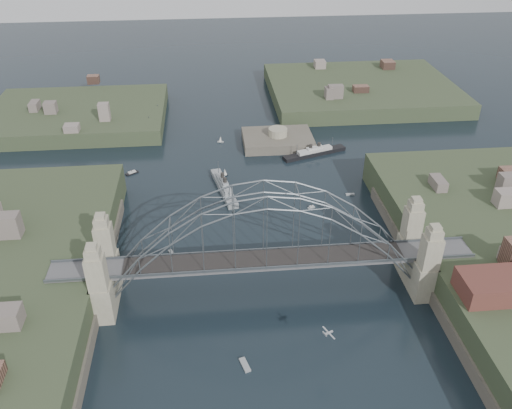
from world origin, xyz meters
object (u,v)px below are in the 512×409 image
at_px(fort_island, 278,145).
at_px(naval_cruiser_near, 224,187).
at_px(ocean_liner, 314,153).
at_px(bridge, 265,243).
at_px(naval_cruiser_far, 155,123).

height_order(fort_island, naval_cruiser_near, naval_cruiser_near).
bearing_deg(ocean_liner, fort_island, 139.64).
bearing_deg(bridge, fort_island, 80.27).
relative_size(naval_cruiser_near, ocean_liner, 1.00).
xyz_separation_m(bridge, naval_cruiser_near, (-6.43, 42.33, -11.37)).
xyz_separation_m(bridge, fort_island, (12.00, 70.00, -12.66)).
bearing_deg(fort_island, ocean_liner, -40.36).
distance_m(bridge, naval_cruiser_far, 94.05).
relative_size(naval_cruiser_far, ocean_liner, 0.86).
xyz_separation_m(bridge, naval_cruiser_far, (-28.24, 88.98, -11.40)).
bearing_deg(ocean_liner, bridge, -109.99).
bearing_deg(naval_cruiser_near, ocean_liner, 33.40).
height_order(bridge, naval_cruiser_far, bridge).
distance_m(bridge, ocean_liner, 66.20).
relative_size(bridge, naval_cruiser_near, 4.07).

